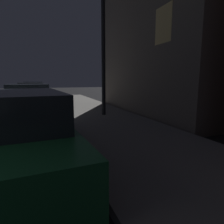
{
  "coord_description": "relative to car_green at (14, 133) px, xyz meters",
  "views": [
    {
      "loc": [
        3.27,
        -1.34,
        1.62
      ],
      "look_at": [
        4.24,
        1.22,
        1.17
      ],
      "focal_mm": 31.45,
      "sensor_mm": 36.0,
      "label": 1
    }
  ],
  "objects": [
    {
      "name": "car_green",
      "position": [
        0.0,
        0.0,
        0.0
      ],
      "size": [
        2.16,
        4.38,
        1.43
      ],
      "color": "#19592D",
      "rests_on": "ground"
    },
    {
      "name": "car_blue",
      "position": [
        -0.0,
        17.46,
        -0.01
      ],
      "size": [
        2.12,
        4.46,
        1.43
      ],
      "color": "navy",
      "rests_on": "ground"
    },
    {
      "name": "car_silver",
      "position": [
        -0.0,
        5.75,
        -0.01
      ],
      "size": [
        2.25,
        4.28,
        1.43
      ],
      "color": "#B7B7BF",
      "rests_on": "ground"
    },
    {
      "name": "car_black",
      "position": [
        -0.0,
        11.24,
        0.0
      ],
      "size": [
        2.02,
        4.21,
        1.43
      ],
      "color": "black",
      "rests_on": "ground"
    },
    {
      "name": "street_lamp",
      "position": [
        2.99,
        4.18,
        3.36
      ],
      "size": [
        0.44,
        0.44,
        6.0
      ],
      "color": "black",
      "rests_on": "sidewalk"
    }
  ]
}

